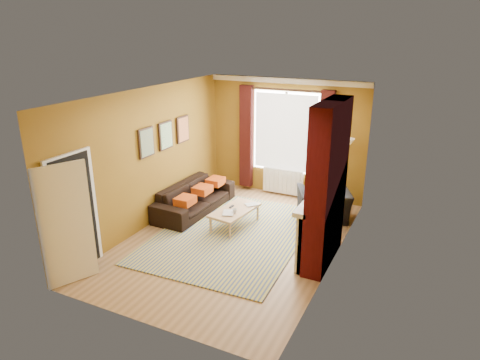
# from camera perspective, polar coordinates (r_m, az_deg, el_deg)

# --- Properties ---
(ground) EXTENTS (5.50, 5.50, 0.00)m
(ground) POSITION_cam_1_polar(r_m,az_deg,el_deg) (8.33, -0.76, -8.00)
(ground) COLOR olive
(ground) RESTS_ON ground
(room_walls) EXTENTS (3.82, 5.54, 2.83)m
(room_walls) POSITION_cam_1_polar(r_m,az_deg,el_deg) (7.79, 4.26, 1.00)
(room_walls) COLOR olive
(room_walls) RESTS_ON ground
(striped_rug) EXTENTS (2.86, 3.86, 0.02)m
(striped_rug) POSITION_cam_1_polar(r_m,az_deg,el_deg) (8.54, -1.14, -7.19)
(striped_rug) COLOR #324D8C
(striped_rug) RESTS_ON ground
(sofa) EXTENTS (0.94, 2.21, 0.63)m
(sofa) POSITION_cam_1_polar(r_m,az_deg,el_deg) (9.52, -6.09, -2.35)
(sofa) COLOR black
(sofa) RESTS_ON ground
(armchair) EXTENTS (1.33, 1.27, 0.67)m
(armchair) POSITION_cam_1_polar(r_m,az_deg,el_deg) (9.21, 11.04, -3.26)
(armchair) COLOR black
(armchair) RESTS_ON ground
(coffee_table) EXTENTS (0.73, 1.23, 0.39)m
(coffee_table) POSITION_cam_1_polar(r_m,az_deg,el_deg) (8.72, -0.69, -4.16)
(coffee_table) COLOR tan
(coffee_table) RESTS_ON ground
(wicker_stool) EXTENTS (0.44, 0.44, 0.42)m
(wicker_stool) POSITION_cam_1_polar(r_m,az_deg,el_deg) (9.94, 9.57, -2.24)
(wicker_stool) COLOR olive
(wicker_stool) RESTS_ON ground
(floor_lamp) EXTENTS (0.25, 0.25, 1.64)m
(floor_lamp) POSITION_cam_1_polar(r_m,az_deg,el_deg) (9.52, 14.20, 3.36)
(floor_lamp) COLOR black
(floor_lamp) RESTS_ON ground
(book_a) EXTENTS (0.31, 0.36, 0.03)m
(book_a) POSITION_cam_1_polar(r_m,az_deg,el_deg) (8.51, -2.32, -4.39)
(book_a) COLOR #999999
(book_a) RESTS_ON coffee_table
(book_b) EXTENTS (0.32, 0.32, 0.02)m
(book_b) POSITION_cam_1_polar(r_m,az_deg,el_deg) (8.99, 1.32, -3.07)
(book_b) COLOR #999999
(book_b) RESTS_ON coffee_table
(mug) EXTENTS (0.11, 0.11, 0.09)m
(mug) POSITION_cam_1_polar(r_m,az_deg,el_deg) (8.52, -0.70, -4.13)
(mug) COLOR #999999
(mug) RESTS_ON coffee_table
(tv_remote) EXTENTS (0.05, 0.15, 0.02)m
(tv_remote) POSITION_cam_1_polar(r_m,az_deg,el_deg) (8.81, -1.12, -3.56)
(tv_remote) COLOR #272729
(tv_remote) RESTS_ON coffee_table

